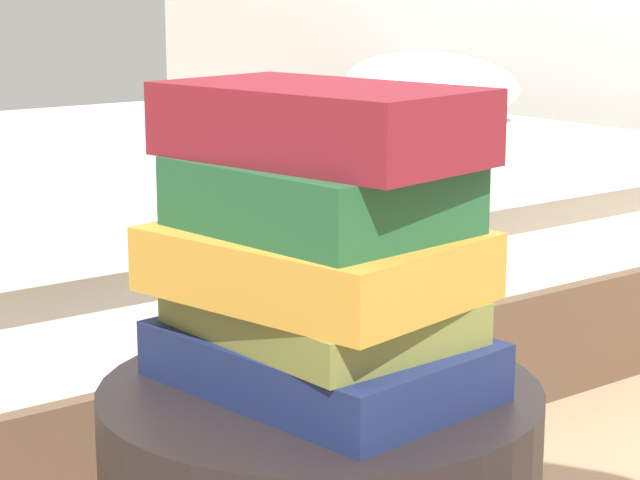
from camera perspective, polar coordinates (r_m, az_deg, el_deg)
The scene contains 6 objects.
bed at distance 2.56m, azimuth -7.86°, elevation -0.28°, with size 1.56×2.02×0.62m.
book_navy at distance 1.05m, azimuth 0.07°, elevation -5.71°, with size 0.28×0.19×0.05m, color #19234C.
book_olive at distance 1.04m, azimuth 0.03°, elevation -3.46°, with size 0.24×0.18×0.04m, color olive.
book_ochre at distance 1.01m, azimuth -0.10°, elevation -1.11°, with size 0.26×0.20×0.06m, color #B7842D.
book_forest at distance 1.01m, azimuth 0.22°, elevation 2.20°, with size 0.23×0.18×0.06m, color #1E512D.
book_maroon at distance 1.00m, azimuth 0.24°, elevation 5.71°, with size 0.27×0.16×0.06m, color maroon.
Camera 1 is at (0.78, -0.62, 0.79)m, focal length 66.16 mm.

